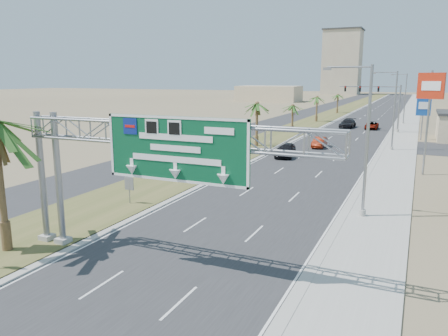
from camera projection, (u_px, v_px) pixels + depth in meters
road at (375, 114)px, 110.96m from camera, size 12.00×300.00×0.02m
sidewalk_right at (411, 115)px, 107.55m from camera, size 4.00×300.00×0.10m
median_grass at (335, 113)px, 114.96m from camera, size 7.00×300.00×0.12m
opposing_road at (309, 112)px, 117.77m from camera, size 8.00×300.00×0.02m
sign_gantry at (152, 145)px, 20.74m from camera, size 16.75×1.24×7.50m
palm_row_b at (203, 121)px, 44.07m from camera, size 3.99×3.99×5.95m
palm_row_c at (257, 105)px, 58.22m from camera, size 3.99×3.99×6.75m
palm_row_d at (293, 106)px, 74.55m from camera, size 3.99×3.99×5.45m
palm_row_e at (317, 98)px, 91.39m from camera, size 3.99×3.99×6.15m
palm_row_f at (338, 95)px, 113.81m from camera, size 3.99×3.99×5.75m
streetlight_near at (364, 148)px, 28.45m from camera, size 3.27×0.44×10.00m
streetlight_mid at (393, 114)px, 55.26m from camera, size 3.27×0.44×10.00m
streetlight_far at (404, 101)px, 87.43m from camera, size 3.27×0.44×10.00m
signal_mast at (387, 104)px, 73.93m from camera, size 10.28×0.71×8.00m
median_signback_b at (129, 186)px, 31.86m from camera, size 0.75×0.08×2.08m
tower_distant at (342, 63)px, 245.33m from camera, size 20.00×16.00×35.00m
building_distant_left at (269, 94)px, 173.05m from camera, size 24.00×14.00×6.00m
car_left_lane at (285, 150)px, 51.29m from camera, size 2.56×5.18×1.70m
car_mid_lane at (319, 142)px, 58.33m from camera, size 1.59×4.27×1.39m
car_right_lane at (372, 126)px, 79.10m from camera, size 2.32×4.85×1.33m
car_far at (348, 124)px, 81.24m from camera, size 2.70×5.77×1.63m
pole_sign_red_near at (430, 93)px, 40.47m from camera, size 2.37×1.06×9.84m
pole_sign_blue at (424, 107)px, 64.55m from camera, size 2.02×0.57×6.86m
pole_sign_red_far at (431, 96)px, 82.26m from camera, size 2.21×0.40×7.49m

